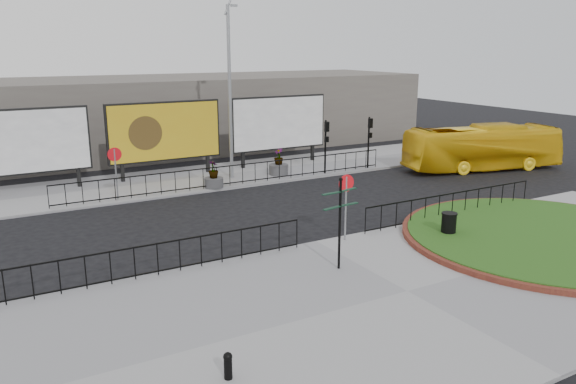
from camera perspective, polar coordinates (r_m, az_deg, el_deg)
ground at (r=20.76m, az=2.88°, el=-5.30°), size 90.00×90.00×0.00m
pavement_near at (r=17.04m, az=12.02°, el=-9.99°), size 30.00×10.00×0.12m
pavement_far at (r=31.13m, az=-8.98°, el=1.41°), size 44.00×6.00×0.12m
brick_edge at (r=22.93m, az=24.65°, el=-4.16°), size 10.40×10.40×0.18m
grass_lawn at (r=22.92m, az=24.65°, el=-4.12°), size 10.00×10.00×0.22m
railing_near_left at (r=17.95m, az=-13.10°, el=-6.64°), size 10.00×0.10×1.10m
railing_near_right at (r=24.30m, az=16.37°, el=-1.26°), size 9.00×0.10×1.10m
railing_far at (r=28.92m, az=-5.28°, el=1.76°), size 18.00×0.10×1.10m
speed_sign_far at (r=26.94m, az=-17.16°, el=2.93°), size 0.64×0.07×2.47m
speed_sign_near at (r=20.41m, az=5.91°, el=-0.08°), size 0.64×0.07×2.47m
billboard_left at (r=29.84m, az=-25.36°, el=4.59°), size 6.20×0.31×4.10m
billboard_mid at (r=31.10m, az=-12.40°, el=6.00°), size 6.20×0.31×4.10m
billboard_right at (r=33.79m, az=-0.93°, el=7.00°), size 6.20×0.31×4.10m
lamp_post at (r=30.06m, az=-5.93°, el=10.25°), size 0.74×0.18×9.23m
signal_pole_a at (r=31.29m, az=3.89°, el=5.43°), size 0.22×0.26×3.00m
signal_pole_b at (r=33.01m, az=8.27°, el=5.79°), size 0.22×0.26×3.00m
building_backdrop at (r=40.13m, az=-14.22°, el=7.62°), size 40.00×10.00×5.00m
fingerpost_sign at (r=17.71m, az=5.30°, el=-2.27°), size 1.41×0.42×3.01m
bollard at (r=12.61m, az=-6.12°, el=-17.01°), size 0.20×0.20×0.62m
litter_bin at (r=21.74m, az=16.01°, el=-3.26°), size 0.58×0.58×0.97m
bus at (r=34.81m, az=19.18°, el=4.28°), size 9.70×4.47×2.63m
planter_b at (r=28.58m, az=-7.56°, el=1.39°), size 0.96×0.96×1.39m
planter_c at (r=31.29m, az=-0.96°, el=2.66°), size 1.08×1.08×1.46m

